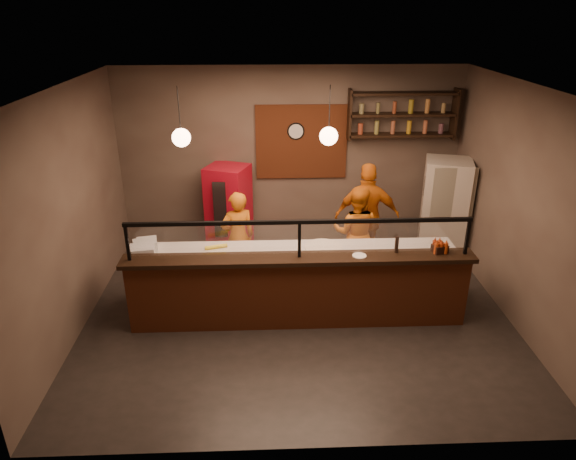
{
  "coord_description": "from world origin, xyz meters",
  "views": [
    {
      "loc": [
        -0.4,
        -6.34,
        4.13
      ],
      "look_at": [
        -0.12,
        0.3,
        1.18
      ],
      "focal_mm": 32.0,
      "sensor_mm": 36.0,
      "label": 1
    }
  ],
  "objects_px": {
    "cook_left": "(238,237)",
    "fridge": "(444,210)",
    "condiment_caddy": "(440,249)",
    "pepper_mill": "(397,244)",
    "cook_mid": "(356,232)",
    "cook_right": "(367,217)",
    "pizza_dough": "(323,247)",
    "wall_clock": "(296,131)",
    "red_cooler": "(229,209)"
  },
  "relations": [
    {
      "from": "pizza_dough",
      "to": "pepper_mill",
      "type": "xyz_separation_m",
      "value": [
        0.92,
        -0.52,
        0.27
      ]
    },
    {
      "from": "cook_left",
      "to": "fridge",
      "type": "distance_m",
      "value": 3.55
    },
    {
      "from": "fridge",
      "to": "pepper_mill",
      "type": "xyz_separation_m",
      "value": [
        -1.29,
        -1.92,
        0.29
      ]
    },
    {
      "from": "cook_left",
      "to": "condiment_caddy",
      "type": "bearing_deg",
      "value": 135.38
    },
    {
      "from": "red_cooler",
      "to": "pepper_mill",
      "type": "height_order",
      "value": "red_cooler"
    },
    {
      "from": "cook_right",
      "to": "pizza_dough",
      "type": "xyz_separation_m",
      "value": [
        -0.84,
        -1.11,
        0.0
      ]
    },
    {
      "from": "cook_mid",
      "to": "wall_clock",
      "type": "bearing_deg",
      "value": -41.86
    },
    {
      "from": "fridge",
      "to": "pepper_mill",
      "type": "relative_size",
      "value": 7.7
    },
    {
      "from": "fridge",
      "to": "pizza_dough",
      "type": "xyz_separation_m",
      "value": [
        -2.21,
        -1.4,
        0.02
      ]
    },
    {
      "from": "red_cooler",
      "to": "pepper_mill",
      "type": "distance_m",
      "value": 3.4
    },
    {
      "from": "pizza_dough",
      "to": "cook_mid",
      "type": "bearing_deg",
      "value": 52.42
    },
    {
      "from": "cook_left",
      "to": "fridge",
      "type": "bearing_deg",
      "value": 170.74
    },
    {
      "from": "pepper_mill",
      "to": "wall_clock",
      "type": "bearing_deg",
      "value": 114.34
    },
    {
      "from": "cook_right",
      "to": "pepper_mill",
      "type": "relative_size",
      "value": 7.88
    },
    {
      "from": "wall_clock",
      "to": "fridge",
      "type": "xyz_separation_m",
      "value": [
        2.5,
        -0.76,
        -1.21
      ]
    },
    {
      "from": "cook_right",
      "to": "condiment_caddy",
      "type": "xyz_separation_m",
      "value": [
        0.67,
        -1.65,
        0.21
      ]
    },
    {
      "from": "wall_clock",
      "to": "cook_right",
      "type": "xyz_separation_m",
      "value": [
        1.13,
        -1.05,
        -1.19
      ]
    },
    {
      "from": "cook_left",
      "to": "pizza_dough",
      "type": "xyz_separation_m",
      "value": [
        1.27,
        -0.71,
        0.15
      ]
    },
    {
      "from": "cook_mid",
      "to": "fridge",
      "type": "relative_size",
      "value": 0.87
    },
    {
      "from": "wall_clock",
      "to": "pepper_mill",
      "type": "relative_size",
      "value": 1.3
    },
    {
      "from": "wall_clock",
      "to": "pepper_mill",
      "type": "distance_m",
      "value": 3.08
    },
    {
      "from": "red_cooler",
      "to": "pepper_mill",
      "type": "relative_size",
      "value": 6.84
    },
    {
      "from": "wall_clock",
      "to": "cook_left",
      "type": "distance_m",
      "value": 2.21
    },
    {
      "from": "fridge",
      "to": "red_cooler",
      "type": "xyz_separation_m",
      "value": [
        -3.7,
        0.45,
        -0.1
      ]
    },
    {
      "from": "condiment_caddy",
      "to": "fridge",
      "type": "bearing_deg",
      "value": 70.03
    },
    {
      "from": "fridge",
      "to": "pepper_mill",
      "type": "bearing_deg",
      "value": -108.34
    },
    {
      "from": "fridge",
      "to": "pepper_mill",
      "type": "distance_m",
      "value": 2.33
    },
    {
      "from": "condiment_caddy",
      "to": "pepper_mill",
      "type": "distance_m",
      "value": 0.59
    },
    {
      "from": "fridge",
      "to": "pizza_dough",
      "type": "relative_size",
      "value": 3.21
    },
    {
      "from": "cook_right",
      "to": "fridge",
      "type": "distance_m",
      "value": 1.4
    },
    {
      "from": "pizza_dough",
      "to": "red_cooler",
      "type": "bearing_deg",
      "value": 128.81
    },
    {
      "from": "red_cooler",
      "to": "pepper_mill",
      "type": "bearing_deg",
      "value": -23.85
    },
    {
      "from": "cook_left",
      "to": "cook_mid",
      "type": "xyz_separation_m",
      "value": [
        1.88,
        0.08,
        0.01
      ]
    },
    {
      "from": "fridge",
      "to": "wall_clock",
      "type": "bearing_deg",
      "value": 178.64
    },
    {
      "from": "cook_mid",
      "to": "red_cooler",
      "type": "xyz_separation_m",
      "value": [
        -2.09,
        1.06,
        0.02
      ]
    },
    {
      "from": "pepper_mill",
      "to": "cook_mid",
      "type": "bearing_deg",
      "value": 103.45
    },
    {
      "from": "cook_mid",
      "to": "condiment_caddy",
      "type": "height_order",
      "value": "cook_mid"
    },
    {
      "from": "pizza_dough",
      "to": "pepper_mill",
      "type": "distance_m",
      "value": 1.09
    },
    {
      "from": "cook_right",
      "to": "cook_mid",
      "type": "bearing_deg",
      "value": 58.66
    },
    {
      "from": "cook_right",
      "to": "red_cooler",
      "type": "xyz_separation_m",
      "value": [
        -2.32,
        0.74,
        -0.12
      ]
    },
    {
      "from": "cook_left",
      "to": "pizza_dough",
      "type": "relative_size",
      "value": 2.73
    },
    {
      "from": "wall_clock",
      "to": "pizza_dough",
      "type": "relative_size",
      "value": 0.54
    },
    {
      "from": "red_cooler",
      "to": "cook_left",
      "type": "bearing_deg",
      "value": -58.76
    },
    {
      "from": "fridge",
      "to": "cook_right",
      "type": "bearing_deg",
      "value": -152.51
    },
    {
      "from": "cook_right",
      "to": "pizza_dough",
      "type": "distance_m",
      "value": 1.39
    },
    {
      "from": "wall_clock",
      "to": "condiment_caddy",
      "type": "height_order",
      "value": "wall_clock"
    },
    {
      "from": "cook_mid",
      "to": "condiment_caddy",
      "type": "bearing_deg",
      "value": 138.81
    },
    {
      "from": "cook_left",
      "to": "cook_right",
      "type": "xyz_separation_m",
      "value": [
        2.11,
        0.39,
        0.15
      ]
    },
    {
      "from": "pepper_mill",
      "to": "cook_right",
      "type": "bearing_deg",
      "value": 92.96
    },
    {
      "from": "cook_right",
      "to": "pepper_mill",
      "type": "bearing_deg",
      "value": 97.75
    }
  ]
}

